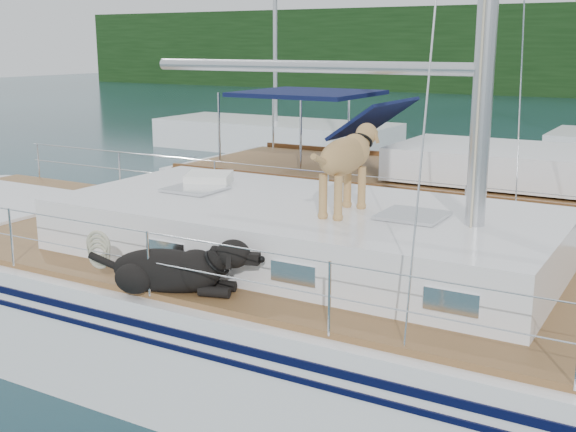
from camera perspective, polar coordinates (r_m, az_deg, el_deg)
The scene contains 4 objects.
ground at distance 8.47m, azimuth -3.67°, elevation -10.46°, with size 120.00×120.00×0.00m, color black.
main_sailboat at distance 8.17m, azimuth -3.19°, elevation -6.28°, with size 12.00×3.90×14.01m.
neighbor_sailboat at distance 13.11m, azimuth 14.36°, elevation 0.68°, with size 11.00×3.50×13.30m.
bg_boat_west at distance 24.04m, azimuth -0.99°, elevation 6.33°, with size 8.00×3.00×11.65m.
Camera 1 is at (4.35, -6.41, 3.43)m, focal length 45.00 mm.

